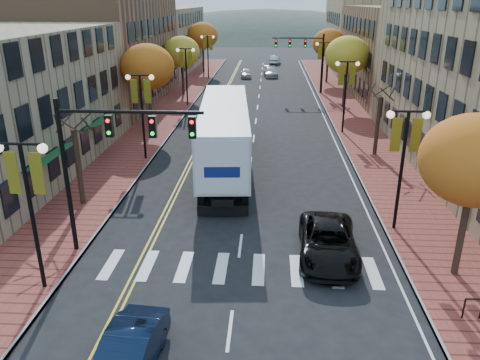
# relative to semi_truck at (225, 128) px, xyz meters

# --- Properties ---
(ground) EXTENTS (200.00, 200.00, 0.00)m
(ground) POSITION_rel_semi_truck_xyz_m (1.75, -15.31, -2.62)
(ground) COLOR black
(ground) RESTS_ON ground
(sidewalk_left) EXTENTS (4.00, 85.00, 0.15)m
(sidewalk_left) POSITION_rel_semi_truck_xyz_m (-7.25, 17.19, -2.55)
(sidewalk_left) COLOR brown
(sidewalk_left) RESTS_ON ground
(sidewalk_right) EXTENTS (4.00, 85.00, 0.15)m
(sidewalk_right) POSITION_rel_semi_truck_xyz_m (10.75, 17.19, -2.55)
(sidewalk_right) COLOR brown
(sidewalk_right) RESTS_ON ground
(building_left_mid) EXTENTS (12.00, 24.00, 11.00)m
(building_left_mid) POSITION_rel_semi_truck_xyz_m (-15.25, 20.69, 2.88)
(building_left_mid) COLOR brown
(building_left_mid) RESTS_ON ground
(building_left_far) EXTENTS (12.00, 26.00, 9.50)m
(building_left_far) POSITION_rel_semi_truck_xyz_m (-15.25, 45.69, 2.13)
(building_left_far) COLOR #9E8966
(building_left_far) RESTS_ON ground
(building_right_mid) EXTENTS (15.00, 24.00, 10.00)m
(building_right_mid) POSITION_rel_semi_truck_xyz_m (20.25, 26.69, 2.38)
(building_right_mid) COLOR brown
(building_right_mid) RESTS_ON ground
(building_right_far) EXTENTS (15.00, 20.00, 11.00)m
(building_right_far) POSITION_rel_semi_truck_xyz_m (20.25, 48.69, 2.88)
(building_right_far) COLOR #9E8966
(building_right_far) RESTS_ON ground
(tree_left_a) EXTENTS (0.28, 0.28, 4.20)m
(tree_left_a) POSITION_rel_semi_truck_xyz_m (-7.25, -7.31, -0.37)
(tree_left_a) COLOR #382619
(tree_left_a) RESTS_ON sidewalk_left
(tree_left_b) EXTENTS (4.48, 4.48, 7.21)m
(tree_left_b) POSITION_rel_semi_truck_xyz_m (-7.25, 8.69, 2.82)
(tree_left_b) COLOR #382619
(tree_left_b) RESTS_ON sidewalk_left
(tree_left_c) EXTENTS (4.16, 4.16, 6.69)m
(tree_left_c) POSITION_rel_semi_truck_xyz_m (-7.25, 24.69, 2.43)
(tree_left_c) COLOR #382619
(tree_left_c) RESTS_ON sidewalk_left
(tree_left_d) EXTENTS (4.61, 4.61, 7.42)m
(tree_left_d) POSITION_rel_semi_truck_xyz_m (-7.25, 42.69, 2.98)
(tree_left_d) COLOR #382619
(tree_left_d) RESTS_ON sidewalk_left
(tree_right_a) EXTENTS (4.16, 4.16, 6.69)m
(tree_right_a) POSITION_rel_semi_truck_xyz_m (10.75, -13.31, 2.43)
(tree_right_a) COLOR #382619
(tree_right_a) RESTS_ON sidewalk_right
(tree_right_b) EXTENTS (0.28, 0.28, 4.20)m
(tree_right_b) POSITION_rel_semi_truck_xyz_m (10.75, 2.69, -0.37)
(tree_right_b) COLOR #382619
(tree_right_b) RESTS_ON sidewalk_right
(tree_right_c) EXTENTS (4.48, 4.48, 7.21)m
(tree_right_c) POSITION_rel_semi_truck_xyz_m (10.75, 18.69, 2.82)
(tree_right_c) COLOR #382619
(tree_right_c) RESTS_ON sidewalk_right
(tree_right_d) EXTENTS (4.35, 4.35, 7.00)m
(tree_right_d) POSITION_rel_semi_truck_xyz_m (10.75, 34.69, 2.67)
(tree_right_d) COLOR #382619
(tree_right_d) RESTS_ON sidewalk_right
(lamp_left_a) EXTENTS (1.96, 0.36, 6.05)m
(lamp_left_a) POSITION_rel_semi_truck_xyz_m (-5.75, -15.31, 1.67)
(lamp_left_a) COLOR black
(lamp_left_a) RESTS_ON ground
(lamp_left_b) EXTENTS (1.96, 0.36, 6.05)m
(lamp_left_b) POSITION_rel_semi_truck_xyz_m (-5.75, 0.69, 1.67)
(lamp_left_b) COLOR black
(lamp_left_b) RESTS_ON ground
(lamp_left_c) EXTENTS (1.96, 0.36, 6.05)m
(lamp_left_c) POSITION_rel_semi_truck_xyz_m (-5.75, 18.69, 1.67)
(lamp_left_c) COLOR black
(lamp_left_c) RESTS_ON ground
(lamp_left_d) EXTENTS (1.96, 0.36, 6.05)m
(lamp_left_d) POSITION_rel_semi_truck_xyz_m (-5.75, 36.69, 1.67)
(lamp_left_d) COLOR black
(lamp_left_d) RESTS_ON ground
(lamp_right_a) EXTENTS (1.96, 0.36, 6.05)m
(lamp_right_a) POSITION_rel_semi_truck_xyz_m (9.25, -9.31, 1.67)
(lamp_right_a) COLOR black
(lamp_right_a) RESTS_ON ground
(lamp_right_b) EXTENTS (1.96, 0.36, 6.05)m
(lamp_right_b) POSITION_rel_semi_truck_xyz_m (9.25, 8.69, 1.67)
(lamp_right_b) COLOR black
(lamp_right_b) RESTS_ON ground
(lamp_right_c) EXTENTS (1.96, 0.36, 6.05)m
(lamp_right_c) POSITION_rel_semi_truck_xyz_m (9.25, 26.69, 1.67)
(lamp_right_c) COLOR black
(lamp_right_c) RESTS_ON ground
(traffic_mast_near) EXTENTS (6.10, 0.35, 7.00)m
(traffic_mast_near) POSITION_rel_semi_truck_xyz_m (-3.73, -12.31, 2.30)
(traffic_mast_near) COLOR black
(traffic_mast_near) RESTS_ON ground
(traffic_mast_far) EXTENTS (6.10, 0.34, 7.00)m
(traffic_mast_far) POSITION_rel_semi_truck_xyz_m (7.22, 26.69, 2.30)
(traffic_mast_far) COLOR black
(traffic_mast_far) RESTS_ON ground
(semi_truck) EXTENTS (4.23, 18.12, 4.49)m
(semi_truck) POSITION_rel_semi_truck_xyz_m (0.00, 0.00, 0.00)
(semi_truck) COLOR black
(semi_truck) RESTS_ON ground
(navy_sedan) EXTENTS (1.80, 4.34, 1.40)m
(navy_sedan) POSITION_rel_semi_truck_xyz_m (-1.17, -19.50, -1.92)
(navy_sedan) COLOR black
(navy_sedan) RESTS_ON ground
(black_suv) EXTENTS (2.78, 5.52, 1.50)m
(black_suv) POSITION_rel_semi_truck_xyz_m (5.66, -12.10, -1.87)
(black_suv) COLOR black
(black_suv) RESTS_ON ground
(car_far_white) EXTENTS (1.76, 3.85, 1.28)m
(car_far_white) POSITION_rel_semi_truck_xyz_m (-0.50, 38.83, -1.98)
(car_far_white) COLOR silver
(car_far_white) RESTS_ON ground
(car_far_silver) EXTENTS (2.33, 4.84, 1.36)m
(car_far_silver) POSITION_rel_semi_truck_xyz_m (3.12, 39.83, -1.94)
(car_far_silver) COLOR #A3A3AA
(car_far_silver) RESTS_ON ground
(car_far_oncoming) EXTENTS (2.03, 4.44, 1.41)m
(car_far_oncoming) POSITION_rel_semi_truck_xyz_m (3.85, 54.56, -1.92)
(car_far_oncoming) COLOR #B8B7BF
(car_far_oncoming) RESTS_ON ground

